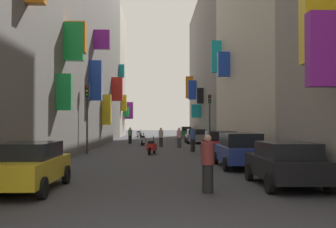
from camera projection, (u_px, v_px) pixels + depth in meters
The scene contains 20 objects.
ground_plane at pixel (158, 146), 35.00m from camera, with size 140.00×140.00×0.00m, color #38383D.
building_left_mid_a at pixel (77, 48), 40.92m from camera, with size 7.23×27.49×18.80m.
building_left_mid_b at pixel (102, 75), 59.80m from camera, with size 7.28×10.30×17.78m.
building_right_mid_b at pixel (224, 68), 50.62m from camera, with size 7.13×29.51×17.40m.
parked_car_black at pixel (286, 163), 13.11m from camera, with size 1.89×4.02×1.41m.
parked_car_green at pixel (187, 132), 55.45m from camera, with size 1.87×3.94×1.44m.
parked_car_grey at pixel (196, 136), 40.26m from camera, with size 1.98×3.97×1.36m.
parked_car_red at pixel (220, 143), 25.60m from camera, with size 1.99×4.36×1.49m.
parked_car_yellow at pixel (27, 165), 12.41m from camera, with size 1.92×4.29×1.43m.
parked_car_blue at pixel (240, 150), 18.62m from camera, with size 1.88×4.47×1.56m.
scooter_silver at pixel (143, 140), 36.48m from camera, with size 0.53×1.88×1.13m.
scooter_red at pixel (152, 147), 26.35m from camera, with size 0.66×1.93×1.13m.
scooter_white at pixel (139, 134), 54.79m from camera, with size 0.79×1.91×1.13m.
pedestrian_crossing at pixel (179, 138), 33.30m from camera, with size 0.50×0.50×1.59m.
pedestrian_near_left at pixel (161, 137), 34.28m from camera, with size 0.47×0.47×1.58m.
pedestrian_near_right at pixel (208, 164), 11.98m from camera, with size 0.53×0.53×1.68m.
pedestrian_mid_street at pixel (193, 139), 28.71m from camera, with size 0.49×0.49×1.80m.
pedestrian_far_away at pixel (130, 136), 39.24m from camera, with size 0.45×0.45×1.54m.
traffic_light_near_corner at pixel (87, 107), 26.64m from camera, with size 0.26×0.34×4.41m.
traffic_light_far_corner at pixel (210, 111), 37.24m from camera, with size 0.26×0.34×4.50m.
Camera 1 is at (-0.10, -5.05, 2.04)m, focal length 44.47 mm.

